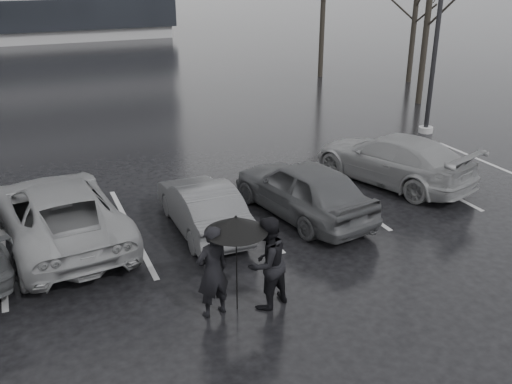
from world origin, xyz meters
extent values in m
plane|color=black|center=(0.00, 0.00, 0.00)|extent=(160.00, 160.00, 0.00)
imported|color=black|center=(1.89, 1.61, 0.71)|extent=(2.41, 4.41, 1.42)
imported|color=#29292B|center=(-0.63, 1.83, 0.60)|extent=(1.27, 3.62, 1.19)
imported|color=#525255|center=(-3.74, 2.52, 0.71)|extent=(2.93, 5.37, 1.43)
imported|color=#525255|center=(5.27, 2.64, 0.69)|extent=(3.34, 5.11, 1.37)
imported|color=black|center=(-1.54, -1.54, 0.87)|extent=(0.71, 0.55, 1.75)
imported|color=black|center=(-0.55, -1.65, 0.88)|extent=(1.04, 0.93, 1.77)
cylinder|color=black|center=(-1.10, -1.56, 0.81)|extent=(0.02, 0.02, 1.61)
cone|color=black|center=(-1.10, -1.56, 1.71)|extent=(1.11, 1.11, 0.28)
sphere|color=black|center=(-1.10, -1.56, 1.85)|extent=(0.05, 0.05, 0.05)
cylinder|color=gray|center=(9.38, 6.24, 0.10)|extent=(0.51, 0.51, 0.21)
cube|color=#9A9A9C|center=(-5.00, 2.50, 0.00)|extent=(0.12, 5.00, 0.00)
cube|color=#9A9A9C|center=(-2.20, 2.50, 0.00)|extent=(0.12, 5.00, 0.00)
cube|color=#9A9A9C|center=(0.60, 2.50, 0.00)|extent=(0.12, 5.00, 0.00)
cube|color=#9A9A9C|center=(3.40, 2.50, 0.00)|extent=(0.12, 5.00, 0.00)
cube|color=#9A9A9C|center=(6.20, 2.50, 0.00)|extent=(0.12, 5.00, 0.00)
cube|color=#9A9A9C|center=(9.00, 2.50, 0.00)|extent=(0.12, 5.00, 0.00)
cylinder|color=black|center=(12.00, 10.00, 4.00)|extent=(0.26, 0.26, 8.00)
cylinder|color=black|center=(14.50, 14.00, 3.50)|extent=(0.26, 0.26, 7.00)
camera|label=1|loc=(-4.26, -9.78, 5.96)|focal=40.00mm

